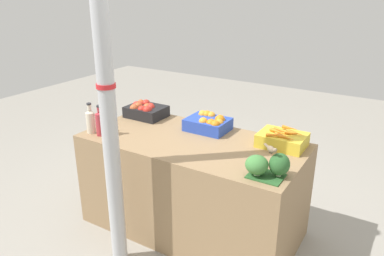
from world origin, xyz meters
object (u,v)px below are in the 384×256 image
object	(u,v)px
apple_crate	(145,110)
orange_crate	(209,123)
juice_bottle_cloudy	(91,120)
support_pole	(107,95)
sparrow_bird	(271,149)
broccoli_pile	(266,165)
juice_bottle_ruby	(100,123)
carrot_crate	(282,139)

from	to	relation	value
apple_crate	orange_crate	distance (m)	0.67
juice_bottle_cloudy	orange_crate	bearing A→B (deg)	34.36
support_pole	apple_crate	bearing A→B (deg)	114.96
juice_bottle_cloudy	sparrow_bird	world-z (taller)	juice_bottle_cloudy
broccoli_pile	orange_crate	bearing A→B (deg)	142.93
orange_crate	broccoli_pile	size ratio (longest dim) A/B	1.31
orange_crate	apple_crate	bearing A→B (deg)	-179.71
juice_bottle_cloudy	juice_bottle_ruby	distance (m)	0.11
broccoli_pile	sparrow_bird	size ratio (longest dim) A/B	2.28
juice_bottle_ruby	sparrow_bird	size ratio (longest dim) A/B	2.18
orange_crate	carrot_crate	xyz separation A→B (m)	(0.63, -0.00, -0.01)
apple_crate	broccoli_pile	distance (m)	1.46
juice_bottle_ruby	sparrow_bird	world-z (taller)	juice_bottle_ruby
carrot_crate	sparrow_bird	size ratio (longest dim) A/B	2.97
apple_crate	juice_bottle_cloudy	world-z (taller)	juice_bottle_cloudy
support_pole	carrot_crate	bearing A→B (deg)	45.21
support_pole	broccoli_pile	bearing A→B (deg)	21.29
apple_crate	broccoli_pile	bearing A→B (deg)	-20.86
support_pole	broccoli_pile	size ratio (longest dim) A/B	9.80
carrot_crate	sparrow_bird	distance (m)	0.53
support_pole	sparrow_bird	bearing A→B (deg)	21.63
orange_crate	juice_bottle_cloudy	size ratio (longest dim) A/B	1.36
orange_crate	sparrow_bird	size ratio (longest dim) A/B	2.97
orange_crate	juice_bottle_cloudy	bearing A→B (deg)	-145.64
apple_crate	sparrow_bird	world-z (taller)	sparrow_bird
broccoli_pile	juice_bottle_ruby	distance (m)	1.39
apple_crate	support_pole	bearing A→B (deg)	-65.04
support_pole	orange_crate	size ratio (longest dim) A/B	7.51
sparrow_bird	support_pole	bearing A→B (deg)	-121.70
apple_crate	juice_bottle_cloudy	distance (m)	0.56
carrot_crate	juice_bottle_ruby	distance (m)	1.43
apple_crate	carrot_crate	xyz separation A→B (m)	(1.30, 0.00, -0.01)
broccoli_pile	juice_bottle_cloudy	world-z (taller)	juice_bottle_cloudy
apple_crate	sparrow_bird	bearing A→B (deg)	-19.95
carrot_crate	juice_bottle_ruby	xyz separation A→B (m)	(-1.32, -0.55, 0.05)
broccoli_pile	juice_bottle_cloudy	xyz separation A→B (m)	(-1.50, -0.03, 0.03)
support_pole	apple_crate	xyz separation A→B (m)	(-0.41, 0.89, -0.42)
juice_bottle_ruby	sparrow_bird	xyz separation A→B (m)	(1.41, 0.04, 0.08)
broccoli_pile	sparrow_bird	bearing A→B (deg)	33.81
support_pole	carrot_crate	world-z (taller)	support_pole
orange_crate	sparrow_bird	world-z (taller)	sparrow_bird
juice_bottle_ruby	orange_crate	bearing A→B (deg)	38.29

